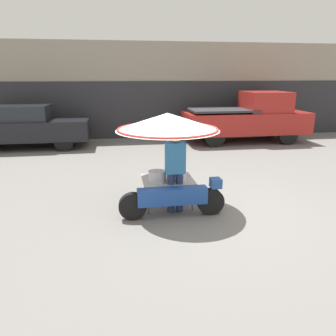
{
  "coord_description": "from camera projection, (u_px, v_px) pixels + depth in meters",
  "views": [
    {
      "loc": [
        -1.58,
        -6.06,
        2.67
      ],
      "look_at": [
        -0.58,
        0.27,
        0.84
      ],
      "focal_mm": 35.0,
      "sensor_mm": 36.0,
      "label": 1
    }
  ],
  "objects": [
    {
      "name": "pickup_truck",
      "position": [
        248.0,
        118.0,
        13.27
      ],
      "size": [
        4.97,
        1.84,
        2.01
      ],
      "color": "black",
      "rests_on": "ground"
    },
    {
      "name": "shopfront_building",
      "position": [
        150.0,
        90.0,
        14.88
      ],
      "size": [
        28.0,
        2.06,
        4.0
      ],
      "color": "gray",
      "rests_on": "ground"
    },
    {
      "name": "vendor_person",
      "position": [
        175.0,
        168.0,
        6.38
      ],
      "size": [
        0.38,
        0.22,
        1.64
      ],
      "color": "navy",
      "rests_on": "ground"
    },
    {
      "name": "parked_car",
      "position": [
        25.0,
        126.0,
        12.11
      ],
      "size": [
        4.55,
        1.67,
        1.59
      ],
      "color": "black",
      "rests_on": "ground"
    },
    {
      "name": "vendor_motorcycle_cart",
      "position": [
        168.0,
        133.0,
        6.46
      ],
      "size": [
        2.07,
        2.07,
        1.95
      ],
      "color": "black",
      "rests_on": "ground"
    },
    {
      "name": "ground_plane",
      "position": [
        198.0,
        209.0,
        6.73
      ],
      "size": [
        36.0,
        36.0,
        0.0
      ],
      "primitive_type": "plane",
      "color": "slate"
    }
  ]
}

